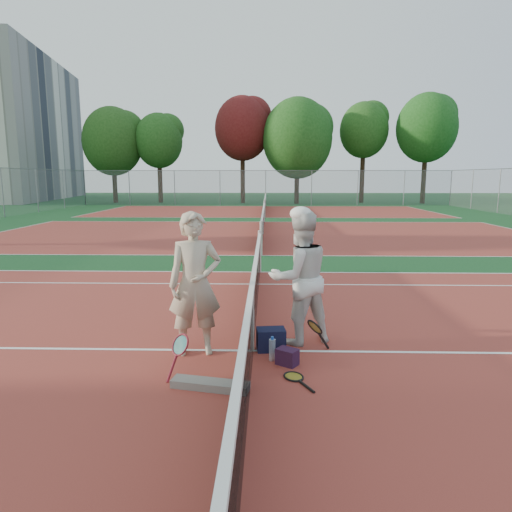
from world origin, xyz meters
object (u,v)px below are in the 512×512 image
Objects in this scene: net_main at (252,317)px; player_a at (195,284)px; racket_red at (181,356)px; sports_bag_navy at (271,339)px; racket_spare at (294,377)px; sports_bag_purple at (287,357)px; racket_black_held at (315,336)px; water_bottle at (272,350)px; apartment_block at (8,130)px; player_b at (300,278)px.

player_a reaches higher than net_main.
racket_red is at bearing -135.81° from net_main.
racket_spare is at bearing -73.18° from sports_bag_navy.
sports_bag_purple is (0.21, -0.52, -0.05)m from sports_bag_navy.
water_bottle is (-0.60, -0.27, -0.10)m from racket_black_held.
racket_black_held is 1.67× the size of water_bottle.
racket_red is 1.05× the size of racket_black_held.
sports_bag_navy is (-0.28, 0.92, 0.14)m from racket_spare.
net_main reaches higher than sports_bag_purple.
apartment_block reaches higher than racket_red.
apartment_block reaches higher than net_main.
sports_bag_navy is (-0.61, 0.10, -0.09)m from racket_black_held.
racket_red is at bearing -164.61° from sports_bag_purple.
player_a reaches higher than racket_black_held.
player_b is 1.19m from water_bottle.
racket_red reaches higher than racket_black_held.
racket_red is 1.44m from racket_spare.
net_main is 1.14m from racket_spare.
player_a is 1.56m from player_b.
net_main is at bearing 135.24° from sports_bag_purple.
player_a is at bearing -58.32° from apartment_block.
net_main is at bearing -6.08° from player_a.
player_a is 1.36m from sports_bag_navy.
sports_bag_purple is (1.35, 0.37, -0.15)m from racket_red.
apartment_block is 52.59m from player_b.
racket_red is at bearing 61.64° from racket_spare.
apartment_block is 53.10m from water_bottle.
water_bottle is at bearing -13.58° from racket_black_held.
racket_red reaches higher than water_bottle.
net_main is 0.50× the size of apartment_block.
player_b is at bearing -56.65° from apartment_block.
racket_spare is at bearing 61.03° from player_b.
racket_red is at bearing 16.31° from player_b.
net_main is 40.32× the size of sports_bag_purple.
sports_bag_navy is at bearing 92.12° from water_bottle.
racket_spare is at bearing -42.68° from player_a.
racket_black_held reaches higher than sports_bag_purple.
apartment_block reaches higher than player_a.
racket_red is 0.88× the size of racket_spare.
player_b is 6.62× the size of water_bottle.
racket_black_held is (1.75, 0.79, -0.01)m from racket_red.
player_a is at bearing 166.88° from water_bottle.
player_a reaches higher than sports_bag_navy.
player_b is 0.90m from racket_black_held.
player_b reaches higher than racket_spare.
player_a is at bearing 162.89° from sports_bag_purple.
net_main is 20.89× the size of racket_red.
racket_red reaches higher than sports_bag_navy.
apartment_block reaches higher than racket_black_held.
player_a is 3.82× the size of racket_red.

